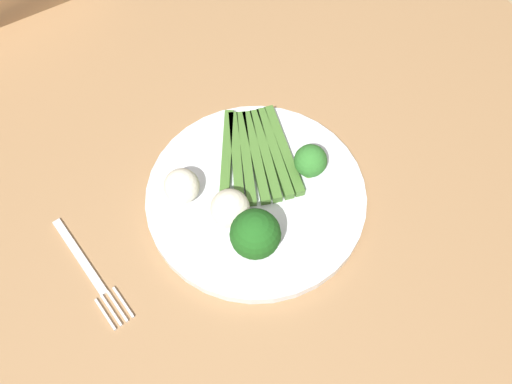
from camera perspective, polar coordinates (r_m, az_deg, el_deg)
name	(u,v)px	position (r m, az deg, el deg)	size (l,w,h in m)	color
ground_plane	(223,360)	(1.44, -3.20, -15.97)	(6.00, 6.00, 0.02)	tan
dining_table	(202,251)	(0.84, -5.31, -5.75)	(1.21, 0.88, 0.73)	#9E754C
chair	(9,76)	(1.27, -22.80, 10.37)	(0.45, 0.45, 0.87)	#9E754C
plate	(256,197)	(0.75, 0.00, -0.47)	(0.28, 0.28, 0.01)	white
asparagus_bundle	(256,155)	(0.76, -0.04, 3.64)	(0.13, 0.16, 0.01)	#47752D
broccoli_near_center	(310,161)	(0.73, 5.31, 3.00)	(0.04, 0.04, 0.05)	#609E3D
broccoli_back	(255,235)	(0.67, -0.07, -4.15)	(0.06, 0.06, 0.07)	#4C7F2B
cauliflower_near_fork	(182,186)	(0.72, -7.21, 0.57)	(0.04, 0.04, 0.04)	white
cauliflower_right	(230,209)	(0.70, -2.54, -1.61)	(0.05, 0.05, 0.05)	silver
fork	(90,272)	(0.73, -15.81, -7.46)	(0.04, 0.17, 0.00)	silver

